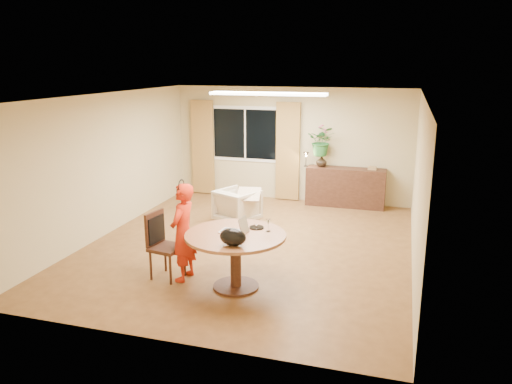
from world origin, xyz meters
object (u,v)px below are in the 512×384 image
Objects in this scene: child at (183,232)px; armchair at (238,206)px; dining_table at (236,246)px; dining_chair at (167,246)px; sideboard at (345,187)px.

armchair is at bearing -175.85° from child.
dining_table is 1.42× the size of dining_chair.
armchair is 0.44× the size of sideboard.
child is (0.25, 0.04, 0.23)m from dining_chair.
dining_chair is 0.69× the size of child.
sideboard is at bearing -112.32° from armchair.
armchair is at bearing -136.73° from sideboard.
dining_chair is 1.33× the size of armchair.
armchair is (-0.11, 2.79, -0.39)m from child.
sideboard reaches higher than armchair.
dining_table is 0.82× the size of sideboard.
dining_table is 1.09m from dining_chair.
dining_table is 0.97× the size of child.
sideboard is (2.07, 4.64, -0.07)m from dining_chair.
dining_chair reaches higher than sideboard.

